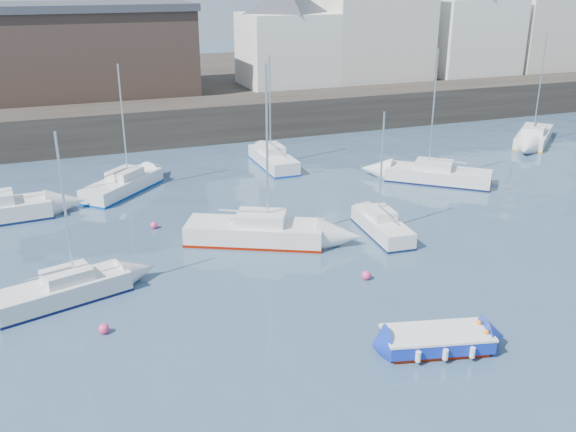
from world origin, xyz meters
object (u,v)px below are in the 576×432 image
object	(u,v)px
buoy_mid	(366,279)
buoy_far	(154,228)
blue_dinghy	(437,340)
sailboat_c	(382,226)
sailboat_h	(123,184)
sailboat_f	(273,159)
buoy_near	(104,333)
sailboat_b	(255,231)
sailboat_g	(534,136)
sailboat_d	(438,175)
sailboat_a	(63,290)

from	to	relation	value
buoy_mid	buoy_far	size ratio (longest dim) A/B	1.09
blue_dinghy	sailboat_c	distance (m)	10.91
sailboat_h	sailboat_f	bearing A→B (deg)	11.31
sailboat_c	buoy_near	size ratio (longest dim) A/B	15.57
sailboat_c	sailboat_f	xyz separation A→B (m)	(-1.09, 13.82, 0.05)
sailboat_b	sailboat_g	world-z (taller)	sailboat_b
sailboat_g	buoy_far	bearing A→B (deg)	-165.97
sailboat_c	buoy_mid	xyz separation A→B (m)	(-3.15, -4.39, -0.48)
sailboat_b	sailboat_d	size ratio (longest dim) A/B	1.05
sailboat_g	sailboat_c	bearing A→B (deg)	-148.07
sailboat_b	buoy_mid	size ratio (longest dim) A/B	21.33
blue_dinghy	sailboat_a	bearing A→B (deg)	145.25
blue_dinghy	sailboat_b	world-z (taller)	sailboat_b
sailboat_b	sailboat_d	xyz separation A→B (m)	(14.06, 5.21, -0.07)
sailboat_c	buoy_near	bearing A→B (deg)	-161.07
sailboat_g	buoy_mid	distance (m)	29.47
sailboat_c	sailboat_h	world-z (taller)	sailboat_h
blue_dinghy	sailboat_a	world-z (taller)	sailboat_a
sailboat_a	buoy_near	xyz separation A→B (m)	(1.28, -3.17, -0.50)
sailboat_d	buoy_far	bearing A→B (deg)	-175.20
buoy_mid	buoy_near	bearing A→B (deg)	-177.11
sailboat_b	buoy_near	distance (m)	10.24
sailboat_d	buoy_mid	distance (m)	15.37
sailboat_g	buoy_near	world-z (taller)	sailboat_g
buoy_mid	sailboat_g	bearing A→B (deg)	35.95
sailboat_b	sailboat_f	xyz separation A→B (m)	(5.34, 12.47, -0.04)
sailboat_a	sailboat_b	xyz separation A→B (m)	(9.32, 3.14, 0.08)
sailboat_c	buoy_mid	world-z (taller)	sailboat_c
sailboat_c	sailboat_h	size ratio (longest dim) A/B	0.82
sailboat_c	sailboat_f	world-z (taller)	sailboat_f
buoy_far	sailboat_a	bearing A→B (deg)	-125.45
sailboat_b	sailboat_h	xyz separation A→B (m)	(-5.22, 10.36, -0.07)
sailboat_d	sailboat_f	world-z (taller)	sailboat_d
buoy_mid	buoy_far	distance (m)	12.19
blue_dinghy	buoy_near	distance (m)	12.31
blue_dinghy	sailboat_c	bearing A→B (deg)	71.74
sailboat_b	sailboat_g	distance (m)	29.50
sailboat_c	sailboat_d	distance (m)	10.06
sailboat_f	sailboat_h	xyz separation A→B (m)	(-10.57, -2.11, -0.03)
sailboat_a	sailboat_c	xyz separation A→B (m)	(15.76, 1.80, -0.01)
sailboat_b	sailboat_g	xyz separation A→B (m)	(27.14, 11.56, -0.09)
sailboat_d	sailboat_h	distance (m)	19.95
sailboat_f	buoy_far	size ratio (longest dim) A/B	19.92
sailboat_a	buoy_far	xyz separation A→B (m)	(4.84, 6.80, -0.50)
buoy_mid	sailboat_f	bearing A→B (deg)	83.55
buoy_far	sailboat_g	bearing A→B (deg)	14.03
sailboat_c	sailboat_a	bearing A→B (deg)	-173.49
sailboat_f	buoy_near	xyz separation A→B (m)	(-13.39, -18.78, -0.53)
blue_dinghy	sailboat_f	size ratio (longest dim) A/B	0.55
sailboat_d	sailboat_f	bearing A→B (deg)	140.21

